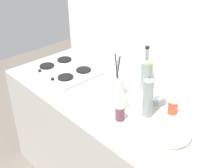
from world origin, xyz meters
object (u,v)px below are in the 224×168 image
wine_bottle_mid_left (148,96)px  condiment_jar_rear (173,107)px  butter_dish (114,102)px  stovetop_hob (65,70)px  wine_bottle_leftmost (146,73)px  condiment_jar_front (120,112)px  plate_stack (169,134)px  mixing_bowl (154,98)px  utensil_crock (118,85)px

wine_bottle_mid_left → condiment_jar_rear: 0.19m
condiment_jar_rear → butter_dish: bearing=-144.6°
stovetop_hob → wine_bottle_leftmost: bearing=23.1°
condiment_jar_front → wine_bottle_leftmost: bearing=109.9°
plate_stack → mixing_bowl: 0.35m
plate_stack → utensil_crock: (-0.53, 0.11, 0.05)m
plate_stack → condiment_jar_front: bearing=-164.1°
mixing_bowl → butter_dish: (-0.16, -0.22, -0.01)m
butter_dish → condiment_jar_front: size_ratio=1.61×
plate_stack → condiment_jar_rear: condiment_jar_rear is taller
stovetop_hob → wine_bottle_mid_left: 0.86m
utensil_crock → stovetop_hob: bearing=-172.7°
mixing_bowl → condiment_jar_rear: condiment_jar_rear is taller
plate_stack → mixing_bowl: bearing=144.8°
condiment_jar_front → condiment_jar_rear: (0.18, 0.29, -0.00)m
condiment_jar_front → utensil_crock: bearing=137.8°
butter_dish → condiment_jar_rear: bearing=35.4°
plate_stack → condiment_jar_rear: size_ratio=2.59×
plate_stack → utensil_crock: 0.55m
wine_bottle_leftmost → mixing_bowl: 0.21m
wine_bottle_leftmost → condiment_jar_rear: (0.32, -0.10, -0.08)m
plate_stack → condiment_jar_front: (-0.31, -0.09, 0.03)m
stovetop_hob → butter_dish: butter_dish is taller
wine_bottle_leftmost → condiment_jar_rear: bearing=-17.3°
mixing_bowl → utensil_crock: size_ratio=0.49×
plate_stack → butter_dish: size_ratio=1.54×
condiment_jar_rear → plate_stack: bearing=-57.3°
wine_bottle_mid_left → condiment_jar_rear: bearing=55.2°
wine_bottle_mid_left → stovetop_hob: bearing=-178.3°
stovetop_hob → condiment_jar_front: size_ratio=5.02×
condiment_jar_front → stovetop_hob: bearing=170.4°
mixing_bowl → wine_bottle_leftmost: bearing=148.6°
wine_bottle_mid_left → utensil_crock: wine_bottle_mid_left is taller
mixing_bowl → butter_dish: bearing=-125.2°
condiment_jar_front → wine_bottle_mid_left: bearing=61.0°
mixing_bowl → condiment_jar_front: (-0.03, -0.29, 0.01)m
wine_bottle_mid_left → wine_bottle_leftmost: bearing=133.6°
stovetop_hob → condiment_jar_rear: (0.95, 0.16, 0.04)m
butter_dish → plate_stack: bearing=2.3°
mixing_bowl → condiment_jar_front: size_ratio=1.51×
butter_dish → stovetop_hob: bearing=174.8°
plate_stack → wine_bottle_mid_left: 0.27m
stovetop_hob → butter_dish: bearing=-5.2°
wine_bottle_leftmost → condiment_jar_rear: wine_bottle_leftmost is taller
plate_stack → wine_bottle_leftmost: (-0.46, 0.30, 0.10)m
wine_bottle_leftmost → condiment_jar_rear: size_ratio=3.37×
wine_bottle_leftmost → utensil_crock: (-0.08, -0.20, -0.05)m
wine_bottle_mid_left → plate_stack: bearing=-16.0°
stovetop_hob → mixing_bowl: mixing_bowl is taller
plate_stack → mixing_bowl: size_ratio=1.64×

